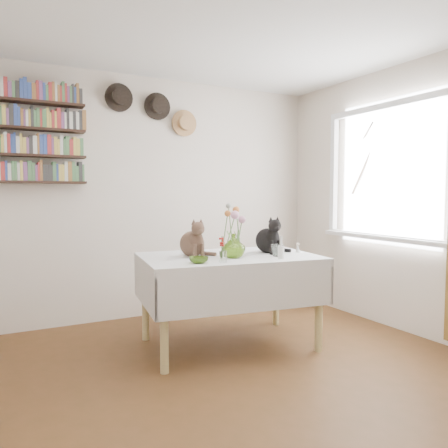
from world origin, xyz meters
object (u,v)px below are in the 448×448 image
tabby_cat (192,237)px  black_cat (268,234)px  dining_table (229,278)px  bookshelf_unit (27,133)px  flower_vase (234,246)px

tabby_cat → black_cat: bearing=-8.0°
dining_table → bookshelf_unit: bookshelf_unit is taller
dining_table → tabby_cat: bearing=162.2°
black_cat → tabby_cat: bearing=176.0°
black_cat → dining_table: bearing=-175.9°
dining_table → bookshelf_unit: size_ratio=1.56×
dining_table → flower_vase: size_ratio=7.97×
dining_table → tabby_cat: tabby_cat is taller
tabby_cat → bookshelf_unit: size_ratio=0.32×
dining_table → black_cat: (0.39, 0.00, 0.36)m
tabby_cat → flower_vase: (0.27, -0.23, -0.06)m
black_cat → flower_vase: black_cat is taller
dining_table → bookshelf_unit: 2.23m
black_cat → flower_vase: bearing=-158.1°
tabby_cat → flower_vase: tabby_cat is taller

